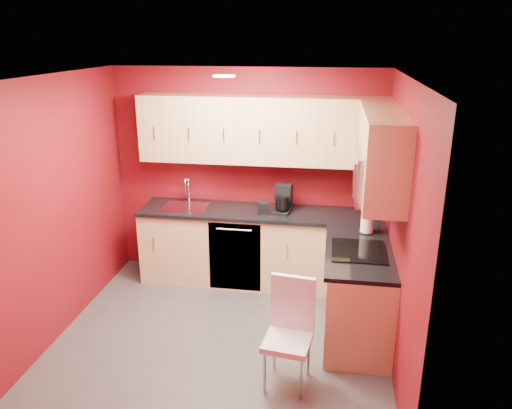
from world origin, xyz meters
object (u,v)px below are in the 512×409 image
(sink, at_px, (185,204))
(coffee_maker, at_px, (282,199))
(napkin_holder, at_px, (263,208))
(dining_chair, at_px, (288,336))
(paper_towel, at_px, (367,219))
(microwave, at_px, (377,175))

(sink, bearing_deg, coffee_maker, -1.85)
(napkin_holder, bearing_deg, dining_chair, -75.37)
(coffee_maker, height_order, paper_towel, coffee_maker)
(napkin_holder, bearing_deg, coffee_maker, 12.84)
(paper_towel, bearing_deg, dining_chair, -117.22)
(microwave, height_order, sink, microwave)
(dining_chair, bearing_deg, napkin_holder, 112.52)
(sink, height_order, paper_towel, sink)
(microwave, distance_m, coffee_maker, 1.47)
(coffee_maker, height_order, dining_chair, coffee_maker)
(sink, xyz_separation_m, dining_chair, (1.40, -1.82, -0.48))
(sink, relative_size, dining_chair, 0.56)
(coffee_maker, bearing_deg, dining_chair, -71.78)
(microwave, distance_m, sink, 2.43)
(napkin_holder, distance_m, paper_towel, 1.21)
(sink, relative_size, coffee_maker, 1.62)
(sink, height_order, coffee_maker, sink)
(sink, bearing_deg, paper_towel, -13.69)
(coffee_maker, xyz_separation_m, dining_chair, (0.25, -1.78, -0.60))
(microwave, bearing_deg, dining_chair, -130.28)
(napkin_holder, height_order, paper_towel, paper_towel)
(sink, bearing_deg, dining_chair, -52.46)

